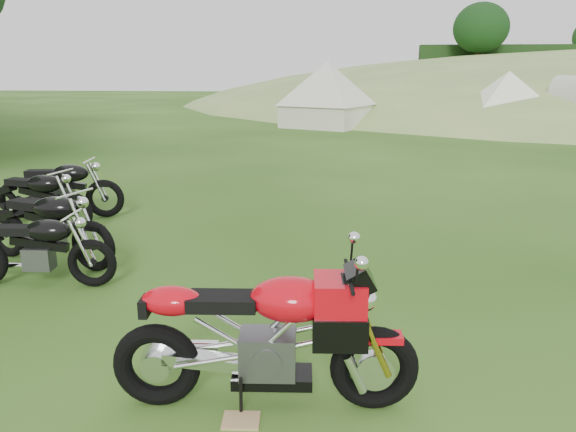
# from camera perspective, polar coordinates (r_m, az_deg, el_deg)

# --- Properties ---
(ground) EXTENTS (120.00, 120.00, 0.00)m
(ground) POSITION_cam_1_polar(r_m,az_deg,el_deg) (6.25, 1.80, -9.06)
(ground) COLOR #1E420E
(ground) RESTS_ON ground
(sport_motorcycle) EXTENTS (2.24, 0.71, 1.32)m
(sport_motorcycle) POSITION_cam_1_polar(r_m,az_deg,el_deg) (4.26, -2.39, -11.15)
(sport_motorcycle) COLOR red
(sport_motorcycle) RESTS_ON ground
(plywood_board) EXTENTS (0.29, 0.24, 0.02)m
(plywood_board) POSITION_cam_1_polar(r_m,az_deg,el_deg) (4.41, -4.78, -19.99)
(plywood_board) COLOR tan
(plywood_board) RESTS_ON ground
(vintage_moto_a) EXTENTS (1.85, 0.53, 0.96)m
(vintage_moto_a) POSITION_cam_1_polar(r_m,az_deg,el_deg) (7.25, -24.22, -2.94)
(vintage_moto_a) COLOR black
(vintage_moto_a) RESTS_ON ground
(vintage_moto_b) EXTENTS (2.13, 1.06, 1.09)m
(vintage_moto_b) POSITION_cam_1_polar(r_m,az_deg,el_deg) (8.00, -23.30, -0.78)
(vintage_moto_b) COLOR black
(vintage_moto_b) RESTS_ON ground
(vintage_moto_c) EXTENTS (2.02, 0.83, 1.04)m
(vintage_moto_c) POSITION_cam_1_polar(r_m,az_deg,el_deg) (9.93, -24.14, 1.79)
(vintage_moto_c) COLOR black
(vintage_moto_c) RESTS_ON ground
(vintage_moto_d) EXTENTS (2.13, 0.75, 1.10)m
(vintage_moto_d) POSITION_cam_1_polar(r_m,az_deg,el_deg) (10.44, -22.12, 2.75)
(vintage_moto_d) COLOR black
(vintage_moto_d) RESTS_ON ground
(tent_left) EXTENTS (4.23, 4.23, 2.77)m
(tent_left) POSITION_cam_1_polar(r_m,az_deg,el_deg) (25.46, 3.99, 12.13)
(tent_left) COLOR silver
(tent_left) RESTS_ON ground
(tent_right) EXTENTS (3.10, 3.10, 2.51)m
(tent_right) POSITION_cam_1_polar(r_m,az_deg,el_deg) (26.44, 21.35, 11.00)
(tent_right) COLOR white
(tent_right) RESTS_ON ground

